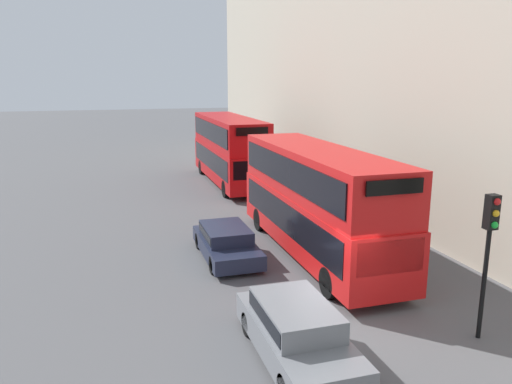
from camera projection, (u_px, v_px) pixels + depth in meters
The scene contains 6 objects.
ground_plane at pixel (341, 326), 13.92m from camera, with size 200.00×200.00×0.00m, color #515154.
bus_leading at pixel (317, 197), 19.01m from camera, with size 2.59×10.63×4.19m.
bus_second_in_queue at pixel (229, 147), 32.09m from camera, with size 2.59×10.66×4.30m.
car_dark_sedan at pixel (296, 330), 12.18m from camera, with size 1.84×4.63×1.43m.
car_hatchback at pixel (226, 241), 19.08m from camera, with size 1.84×4.37×1.23m.
traffic_light at pixel (489, 237), 12.68m from camera, with size 0.30×0.36×3.93m.
Camera 1 is at (-5.95, -11.49, 6.79)m, focal length 35.00 mm.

